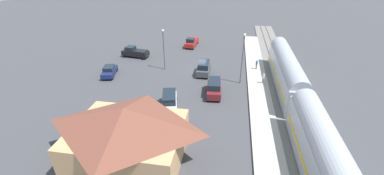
{
  "coord_description": "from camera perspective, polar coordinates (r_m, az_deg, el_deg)",
  "views": [
    {
      "loc": [
        -5.39,
        39.98,
        18.17
      ],
      "look_at": [
        -0.09,
        7.99,
        1.0
      ],
      "focal_mm": 23.2,
      "sensor_mm": 36.0,
      "label": 1
    }
  ],
  "objects": [
    {
      "name": "suv_silver",
      "position": [
        33.14,
        -5.23,
        -3.14
      ],
      "size": [
        3.02,
        5.22,
        2.22
      ],
      "color": "silver",
      "rests_on": "ground"
    },
    {
      "name": "suv_charcoal",
      "position": [
        43.05,
        2.74,
        4.57
      ],
      "size": [
        2.0,
        4.91,
        2.22
      ],
      "color": "#47494F",
      "rests_on": "ground"
    },
    {
      "name": "pedestrian_waiting_far",
      "position": [
        40.69,
        16.07,
        2.22
      ],
      "size": [
        0.36,
        0.36,
        1.71
      ],
      "color": "brown",
      "rests_on": "platform"
    },
    {
      "name": "pickup_black",
      "position": [
        51.98,
        -12.99,
        7.92
      ],
      "size": [
        5.61,
        3.02,
        2.14
      ],
      "color": "black",
      "rests_on": "ground"
    },
    {
      "name": "sedan_navy",
      "position": [
        44.72,
        -18.48,
        3.65
      ],
      "size": [
        2.74,
        4.79,
        1.74
      ],
      "color": "navy",
      "rests_on": "ground"
    },
    {
      "name": "station_building",
      "position": [
        25.32,
        -14.69,
        -9.93
      ],
      "size": [
        11.5,
        9.12,
        5.82
      ],
      "color": "tan",
      "rests_on": "ground"
    },
    {
      "name": "ground_plane",
      "position": [
        44.25,
        1.58,
        3.64
      ],
      "size": [
        200.0,
        200.0,
        0.0
      ],
      "primitive_type": "plane",
      "color": "#424247"
    },
    {
      "name": "light_pole_lot_center",
      "position": [
        43.91,
        -6.56,
        9.76
      ],
      "size": [
        0.44,
        0.44,
        7.3
      ],
      "color": "#515156",
      "rests_on": "ground"
    },
    {
      "name": "pickup_red",
      "position": [
        57.09,
        -0.06,
        10.42
      ],
      "size": [
        2.43,
        5.55,
        2.14
      ],
      "color": "red",
      "rests_on": "ground"
    },
    {
      "name": "platform",
      "position": [
        44.1,
        14.57,
        2.83
      ],
      "size": [
        3.2,
        46.0,
        0.3
      ],
      "color": "#B7B2A8",
      "rests_on": "ground"
    },
    {
      "name": "suv_maroon",
      "position": [
        36.49,
        5.11,
        -0.03
      ],
      "size": [
        2.31,
        5.03,
        2.22
      ],
      "color": "maroon",
      "rests_on": "ground"
    },
    {
      "name": "passenger_train",
      "position": [
        24.16,
        28.8,
        -15.7
      ],
      "size": [
        2.93,
        59.85,
        4.98
      ],
      "color": "#ADB2BC",
      "rests_on": "railway_track"
    },
    {
      "name": "pedestrian_on_platform",
      "position": [
        45.68,
        14.63,
        5.26
      ],
      "size": [
        0.36,
        0.36,
        1.71
      ],
      "color": "brown",
      "rests_on": "platform"
    },
    {
      "name": "railway_track",
      "position": [
        44.72,
        19.66,
        2.34
      ],
      "size": [
        4.8,
        70.0,
        0.3
      ],
      "color": "slate",
      "rests_on": "ground"
    },
    {
      "name": "light_pole_near_platform",
      "position": [
        38.99,
        11.62,
        7.73
      ],
      "size": [
        0.44,
        0.44,
        8.16
      ],
      "color": "#515156",
      "rests_on": "ground"
    }
  ]
}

